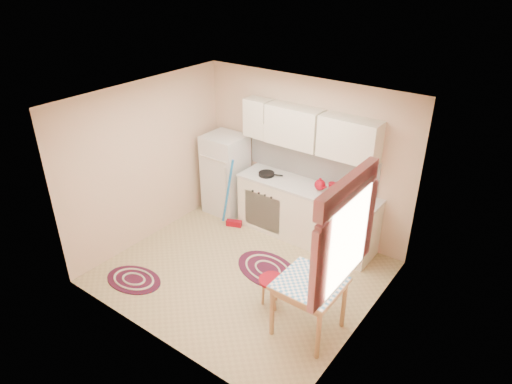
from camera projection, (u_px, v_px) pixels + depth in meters
room_shell at (262, 168)px, 5.90m from camera, size 3.64×3.60×2.52m
fridge at (226, 174)px, 7.81m from camera, size 0.65×0.60×1.40m
broom at (233, 194)px, 7.38m from camera, size 0.30×0.22×1.20m
base_cabinets at (306, 214)px, 7.14m from camera, size 2.25×0.60×0.88m
countertop at (307, 188)px, 6.93m from camera, size 2.27×0.62×0.04m
frying_pan at (266, 174)px, 7.25m from camera, size 0.33×0.33×0.05m
red_kettle at (320, 185)px, 6.77m from camera, size 0.24×0.22×0.19m
red_canister at (332, 189)px, 6.67m from camera, size 0.11×0.11×0.16m
table at (308, 306)px, 5.39m from camera, size 0.72×0.72×0.72m
stool at (271, 292)px, 5.85m from camera, size 0.39×0.39×0.42m
coffee_pot at (328, 273)px, 5.17m from camera, size 0.15×0.14×0.26m
mug at (312, 286)px, 5.09m from camera, size 0.08×0.08×0.10m
rug_center at (268, 269)px, 6.60m from camera, size 1.18×0.92×0.02m
rug_left at (134, 280)px, 6.39m from camera, size 0.91×0.67×0.02m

